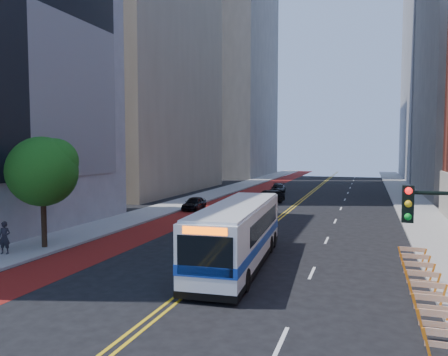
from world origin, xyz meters
TOP-DOWN VIEW (x-y plane):
  - ground at (0.00, 0.00)m, footprint 160.00×160.00m
  - sidewalk_left at (-12.00, 30.00)m, footprint 4.00×140.00m
  - sidewalk_right at (12.00, 30.00)m, footprint 4.00×140.00m
  - bus_lane_paint at (-8.10, 30.00)m, footprint 3.60×140.00m
  - center_line_inner at (-0.18, 30.00)m, footprint 0.14×140.00m
  - center_line_outer at (0.18, 30.00)m, footprint 0.14×140.00m
  - lane_dashes at (4.80, 38.00)m, footprint 0.14×98.20m
  - midrise_left_far at (-24.00, 78.00)m, footprint 20.00×26.00m
  - construction_barriers at (9.60, 3.42)m, footprint 1.42×10.91m
  - street_tree at (-11.24, 6.04)m, footprint 4.20×4.20m
  - transit_bus at (0.96, 6.18)m, footprint 3.43×12.08m
  - car_a at (-9.01, 24.48)m, footprint 1.64×3.88m
  - car_b at (-2.90, 31.23)m, footprint 2.88×4.66m
  - car_c at (-4.06, 42.00)m, footprint 2.40×4.78m
  - pedestrian at (-12.20, 3.84)m, footprint 0.76×0.59m

SIDE VIEW (x-z plane):
  - ground at x=0.00m, z-range 0.00..0.00m
  - center_line_inner at x=-0.18m, z-range 0.00..0.01m
  - center_line_outer at x=0.18m, z-range 0.00..0.01m
  - bus_lane_paint at x=-8.10m, z-range 0.00..0.01m
  - lane_dashes at x=4.80m, z-range 0.00..0.01m
  - sidewalk_left at x=-12.00m, z-range 0.00..0.15m
  - sidewalk_right at x=12.00m, z-range 0.00..0.15m
  - car_a at x=-9.01m, z-range 0.00..1.31m
  - car_c at x=-4.06m, z-range 0.00..1.33m
  - construction_barriers at x=9.60m, z-range 0.17..1.18m
  - car_b at x=-2.90m, z-range 0.00..1.45m
  - pedestrian at x=-12.20m, z-range 0.15..2.01m
  - transit_bus at x=0.96m, z-range 0.07..3.35m
  - street_tree at x=-11.24m, z-range 1.56..8.26m
  - midrise_left_far at x=-24.00m, z-range 0.00..65.00m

